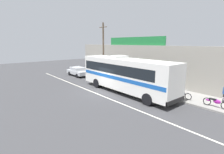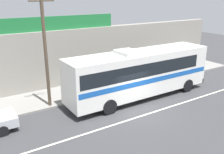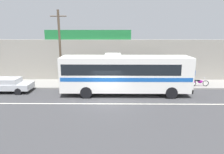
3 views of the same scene
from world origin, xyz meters
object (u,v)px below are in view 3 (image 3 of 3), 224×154
(intercity_bus, at_px, (125,73))
(utility_pole, at_px, (60,48))
(pedestrian_by_curb, at_px, (194,74))
(parked_car, at_px, (8,85))
(motorcycle_red, at_px, (199,82))
(motorcycle_black, at_px, (172,82))

(intercity_bus, xyz_separation_m, utility_pole, (-6.34, 1.99, 2.02))
(utility_pole, distance_m, pedestrian_by_curb, 14.77)
(parked_car, bearing_deg, pedestrian_by_curb, 10.23)
(pedestrian_by_curb, bearing_deg, parked_car, -169.77)
(intercity_bus, distance_m, utility_pole, 6.95)
(motorcycle_red, bearing_deg, intercity_bus, -163.62)
(motorcycle_black, xyz_separation_m, pedestrian_by_curb, (2.90, 1.63, 0.50))
(utility_pole, relative_size, motorcycle_black, 4.13)
(motorcycle_black, bearing_deg, parked_car, -173.59)
(motorcycle_black, distance_m, pedestrian_by_curb, 3.37)
(intercity_bus, relative_size, parked_car, 2.68)
(utility_pole, height_order, motorcycle_black, utility_pole)
(intercity_bus, xyz_separation_m, pedestrian_by_curb, (7.98, 3.99, -1.00))
(parked_car, xyz_separation_m, motorcycle_black, (16.22, 1.82, -0.17))
(utility_pole, xyz_separation_m, pedestrian_by_curb, (14.32, 2.00, -3.02))
(parked_car, height_order, utility_pole, utility_pole)
(motorcycle_black, relative_size, pedestrian_by_curb, 1.15)
(intercity_bus, relative_size, motorcycle_black, 6.33)
(parked_car, height_order, motorcycle_red, parked_car)
(utility_pole, height_order, pedestrian_by_curb, utility_pole)
(pedestrian_by_curb, bearing_deg, utility_pole, -172.04)
(parked_car, relative_size, pedestrian_by_curb, 2.71)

